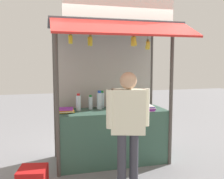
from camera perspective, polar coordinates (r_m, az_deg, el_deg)
ground_plane at (r=4.51m, az=0.00°, el=-16.07°), size 20.00×20.00×0.00m
stall_counter at (r=4.36m, az=0.00°, el=-10.55°), size 1.83×0.67×0.90m
stall_structure at (r=4.29m, az=-0.42°, el=4.99°), size 2.03×1.55×2.67m
water_bottle_center at (r=4.34m, az=-2.87°, el=-2.49°), size 0.09×0.09×0.32m
water_bottle_back_left at (r=4.32m, az=-0.13°, el=-2.85°), size 0.07×0.07×0.26m
water_bottle_far_right at (r=4.39m, az=5.37°, el=-2.72°), size 0.07×0.07×0.27m
water_bottle_far_left at (r=4.44m, az=-2.31°, el=-2.35°), size 0.09×0.09×0.30m
water_bottle_left at (r=4.33m, az=-4.89°, el=-2.97°), size 0.07×0.07×0.25m
water_bottle_mid_left at (r=4.23m, az=-7.64°, el=-2.95°), size 0.08×0.08×0.29m
magazine_stack_back_right at (r=4.24m, az=8.07°, el=-4.19°), size 0.21×0.28×0.09m
magazine_stack_front_right at (r=4.13m, az=-10.40°, el=-4.69°), size 0.27×0.31×0.06m
banana_bunch_inner_right at (r=3.63m, az=-9.41°, el=11.23°), size 0.08×0.08×0.23m
banana_bunch_leftmost at (r=3.83m, az=4.96°, el=10.87°), size 0.11×0.11×0.25m
banana_bunch_rightmost at (r=3.91m, az=8.14°, el=9.93°), size 0.09×0.09×0.29m
banana_bunch_inner_left at (r=3.67m, az=-4.98°, el=10.91°), size 0.09×0.09×0.26m
vendor_person at (r=3.38m, az=3.68°, el=-6.74°), size 0.60×0.31×1.58m
plastic_crate at (r=3.82m, az=-17.57°, el=-18.47°), size 0.43×0.43×0.26m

